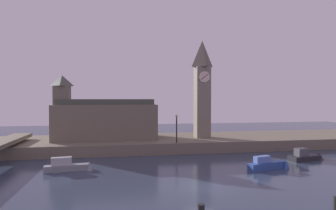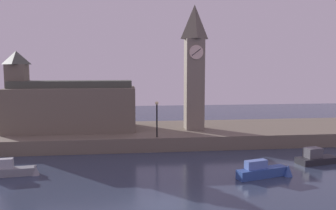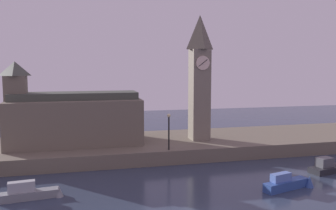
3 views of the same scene
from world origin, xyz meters
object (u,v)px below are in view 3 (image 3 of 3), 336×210
Objects in this scene: streetlamp at (169,127)px; clock_tower at (200,76)px; parliament_hall at (71,118)px; boat_barge_dark at (332,167)px; boat_cruiser_grey at (33,193)px; boat_tour_blue at (289,183)px.

clock_tower is at bearing 42.74° from streetlamp.
boat_barge_dark is at bearing -26.27° from parliament_hall.
parliament_hall is 2.98× the size of boat_cruiser_grey.
boat_tour_blue is at bearing -7.66° from boat_cruiser_grey.
streetlamp is (9.99, -5.66, -0.53)m from parliament_hall.
boat_barge_dark is at bearing -48.15° from clock_tower.
clock_tower is 2.94× the size of boat_tour_blue.
parliament_hall is at bearing 153.73° from boat_barge_dark.
streetlamp reaches higher than boat_barge_dark.
clock_tower is at bearing 131.85° from boat_barge_dark.
streetlamp is at bearing 156.06° from boat_barge_dark.
streetlamp is at bearing -29.56° from parliament_hall.
boat_barge_dark is (9.92, -11.07, -8.70)m from clock_tower.
boat_barge_dark reaches higher than boat_tour_blue.
boat_cruiser_grey is at bearing -101.72° from parliament_hall.
parliament_hall is at bearing 150.44° from streetlamp.
clock_tower is 3.05× the size of boat_barge_dark.
clock_tower reaches higher than boat_tour_blue.
parliament_hall is at bearing 139.01° from boat_tour_blue.
boat_barge_dark is 0.98× the size of boat_cruiser_grey.
clock_tower is 1.00× the size of parliament_hall.
boat_barge_dark is at bearing 25.98° from boat_tour_blue.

